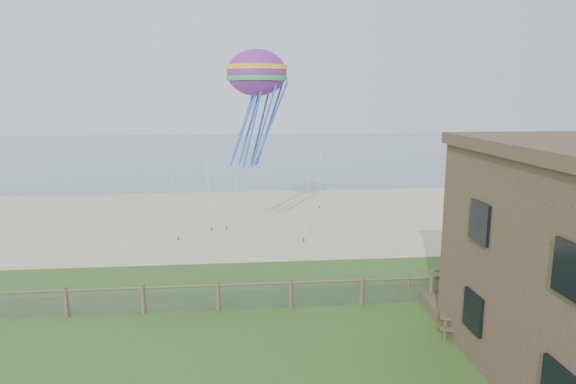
% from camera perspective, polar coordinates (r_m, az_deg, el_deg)
% --- Properties ---
extents(sand_beach, '(72.00, 20.00, 0.02)m').
position_cam_1_polar(sand_beach, '(37.08, -2.22, -2.81)').
color(sand_beach, '#C0AF8A').
rests_on(sand_beach, ground).
extents(ocean, '(160.00, 68.00, 0.02)m').
position_cam_1_polar(ocean, '(80.47, -4.07, 4.59)').
color(ocean, slate).
rests_on(ocean, ground).
extents(chainlink_fence, '(36.20, 0.20, 1.25)m').
position_cam_1_polar(chainlink_fence, '(21.69, 0.31, -11.40)').
color(chainlink_fence, '#4D382B').
rests_on(chainlink_fence, ground).
extents(picnic_table, '(1.99, 1.77, 0.69)m').
position_cam_1_polar(picnic_table, '(20.49, 18.84, -14.02)').
color(picnic_table, brown).
rests_on(picnic_table, ground).
extents(octopus_kite, '(4.06, 3.39, 7.16)m').
position_cam_1_polar(octopus_kite, '(29.84, -3.45, 9.56)').
color(octopus_kite, '#E32341').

